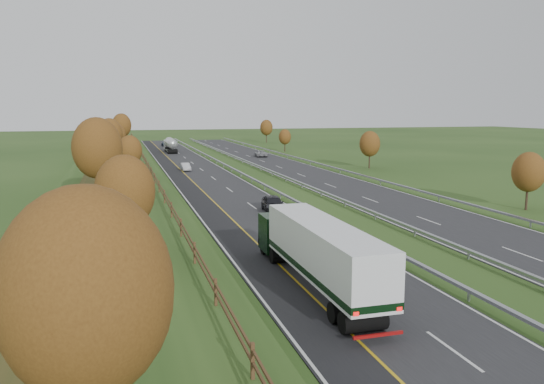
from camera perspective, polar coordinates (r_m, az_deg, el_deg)
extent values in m
plane|color=#274217|center=(77.83, -0.91, 1.29)|extent=(400.00, 400.00, 0.00)
cube|color=#232326|center=(81.04, -7.31, 1.53)|extent=(10.50, 200.00, 0.04)
cube|color=#232326|center=(85.10, 3.74, 1.93)|extent=(10.50, 200.00, 0.04)
cube|color=black|center=(80.56, -9.95, 1.43)|extent=(3.00, 200.00, 0.04)
cube|color=silver|center=(80.43, -10.87, 1.41)|extent=(0.15, 200.00, 0.01)
cube|color=gold|center=(80.73, -8.89, 1.49)|extent=(0.15, 200.00, 0.01)
cube|color=silver|center=(81.95, -3.82, 1.69)|extent=(0.15, 200.00, 0.01)
cube|color=silver|center=(83.53, 0.47, 1.84)|extent=(0.15, 200.00, 0.01)
cube|color=silver|center=(86.93, 6.87, 2.06)|extent=(0.15, 200.00, 0.01)
cube|color=silver|center=(25.03, 18.89, -15.81)|extent=(0.15, 4.00, 0.01)
cube|color=silver|center=(34.84, 7.45, -8.31)|extent=(0.15, 4.00, 0.01)
cube|color=silver|center=(42.26, 25.24, -6.02)|extent=(0.15, 4.00, 0.01)
cube|color=silver|center=(45.70, 1.44, -4.08)|extent=(0.15, 4.00, 0.01)
cube|color=silver|center=(51.58, 16.46, -2.95)|extent=(0.15, 4.00, 0.01)
cube|color=silver|center=(57.02, -2.19, -1.47)|extent=(0.15, 4.00, 0.01)
cube|color=silver|center=(61.84, 10.50, -0.80)|extent=(0.15, 4.00, 0.01)
cube|color=silver|center=(68.57, -4.61, 0.26)|extent=(0.15, 4.00, 0.01)
cube|color=silver|center=(72.63, 6.28, 0.72)|extent=(0.15, 4.00, 0.01)
cube|color=silver|center=(80.26, -6.32, 1.50)|extent=(0.15, 4.00, 0.01)
cube|color=silver|center=(83.75, 3.16, 1.85)|extent=(0.15, 4.00, 0.01)
cube|color=silver|center=(92.02, -7.60, 2.42)|extent=(0.15, 4.00, 0.01)
cube|color=silver|center=(95.08, 0.78, 2.70)|extent=(0.15, 4.00, 0.01)
cube|color=silver|center=(103.84, -8.59, 3.13)|extent=(0.15, 4.00, 0.01)
cube|color=silver|center=(106.56, -1.09, 3.37)|extent=(0.15, 4.00, 0.01)
cube|color=silver|center=(115.70, -9.38, 3.69)|extent=(0.15, 4.00, 0.01)
cube|color=silver|center=(118.15, -2.61, 3.91)|extent=(0.15, 4.00, 0.01)
cube|color=silver|center=(127.58, -10.02, 4.15)|extent=(0.15, 4.00, 0.01)
cube|color=silver|center=(129.81, -3.85, 4.35)|extent=(0.15, 4.00, 0.01)
cube|color=silver|center=(139.49, -10.55, 4.53)|extent=(0.15, 4.00, 0.01)
cube|color=silver|center=(141.52, -4.88, 4.71)|extent=(0.15, 4.00, 0.01)
cube|color=silver|center=(151.40, -11.00, 4.85)|extent=(0.15, 4.00, 0.01)
cube|color=silver|center=(153.28, -5.76, 5.02)|extent=(0.15, 4.00, 0.01)
cube|color=silver|center=(163.33, -11.39, 5.12)|extent=(0.15, 4.00, 0.01)
cube|color=silver|center=(165.08, -6.52, 5.28)|extent=(0.15, 4.00, 0.01)
cube|color=silver|center=(175.27, -11.72, 5.36)|extent=(0.15, 4.00, 0.01)
cube|color=silver|center=(176.90, -7.17, 5.50)|extent=(0.15, 4.00, 0.01)
cube|color=#274217|center=(80.00, -16.57, 1.85)|extent=(12.00, 200.00, 2.00)
cube|color=#353917|center=(79.88, -18.05, 2.89)|extent=(2.20, 180.00, 1.10)
cube|color=#422B19|center=(79.92, -13.39, 3.08)|extent=(0.08, 184.00, 0.10)
cube|color=#422B19|center=(79.88, -13.40, 3.37)|extent=(0.08, 184.00, 0.10)
cube|color=#422B19|center=(17.23, -2.10, -17.70)|extent=(0.12, 0.12, 1.20)
cube|color=#422B19|center=(23.10, -6.07, -10.66)|extent=(0.12, 0.12, 1.20)
cube|color=#422B19|center=(29.23, -8.32, -6.49)|extent=(0.12, 0.12, 1.20)
cube|color=#422B19|center=(35.50, -9.76, -3.78)|extent=(0.12, 0.12, 1.20)
cube|color=#422B19|center=(41.84, -10.76, -1.88)|extent=(0.12, 0.12, 1.20)
cube|color=#422B19|center=(48.22, -11.49, -0.48)|extent=(0.12, 0.12, 1.20)
cube|color=#422B19|center=(54.63, -12.06, 0.59)|extent=(0.12, 0.12, 1.20)
cube|color=#422B19|center=(61.06, -12.50, 1.43)|extent=(0.12, 0.12, 1.20)
cube|color=#422B19|center=(67.50, -12.86, 2.12)|extent=(0.12, 0.12, 1.20)
cube|color=#422B19|center=(73.95, -13.16, 2.68)|extent=(0.12, 0.12, 1.20)
cube|color=#422B19|center=(80.41, -13.41, 3.15)|extent=(0.12, 0.12, 1.20)
cube|color=#422B19|center=(86.88, -13.62, 3.56)|extent=(0.12, 0.12, 1.20)
cube|color=#422B19|center=(93.35, -13.80, 3.90)|extent=(0.12, 0.12, 1.20)
cube|color=#422B19|center=(99.82, -13.96, 4.21)|extent=(0.12, 0.12, 1.20)
cube|color=#422B19|center=(106.30, -14.10, 4.47)|extent=(0.12, 0.12, 1.20)
cube|color=#422B19|center=(112.78, -14.23, 4.71)|extent=(0.12, 0.12, 1.20)
cube|color=#422B19|center=(119.26, -14.34, 4.92)|extent=(0.12, 0.12, 1.20)
cube|color=#422B19|center=(125.75, -14.44, 5.10)|extent=(0.12, 0.12, 1.20)
cube|color=#422B19|center=(132.23, -14.53, 5.27)|extent=(0.12, 0.12, 1.20)
cube|color=#422B19|center=(138.72, -14.61, 5.43)|extent=(0.12, 0.12, 1.20)
cube|color=#422B19|center=(145.21, -14.68, 5.57)|extent=(0.12, 0.12, 1.20)
cube|color=#422B19|center=(151.70, -14.75, 5.69)|extent=(0.12, 0.12, 1.20)
cube|color=#422B19|center=(158.19, -14.81, 5.81)|extent=(0.12, 0.12, 1.20)
cube|color=#422B19|center=(164.68, -14.87, 5.92)|extent=(0.12, 0.12, 1.20)
cube|color=#422B19|center=(171.17, -14.92, 6.02)|extent=(0.12, 0.12, 1.20)
cube|color=#95989D|center=(82.02, -3.38, 2.10)|extent=(0.32, 200.00, 0.18)
cube|color=#95989D|center=(31.16, 20.41, -10.46)|extent=(0.10, 0.14, 0.56)
cube|color=#95989D|center=(36.72, 13.89, -7.22)|extent=(0.10, 0.14, 0.56)
cube|color=#95989D|center=(42.70, 9.20, -4.80)|extent=(0.10, 0.14, 0.56)
cube|color=#95989D|center=(48.96, 5.71, -2.97)|extent=(0.10, 0.14, 0.56)
cube|color=#95989D|center=(55.39, 3.03, -1.55)|extent=(0.10, 0.14, 0.56)
cube|color=#95989D|center=(61.95, 0.91, -0.42)|extent=(0.10, 0.14, 0.56)
cube|color=#95989D|center=(68.59, -0.80, 0.49)|extent=(0.10, 0.14, 0.56)
cube|color=#95989D|center=(75.30, -2.20, 1.24)|extent=(0.10, 0.14, 0.56)
cube|color=#95989D|center=(82.06, -3.38, 1.86)|extent=(0.10, 0.14, 0.56)
cube|color=#95989D|center=(88.86, -4.38, 2.39)|extent=(0.10, 0.14, 0.56)
cube|color=#95989D|center=(95.68, -5.23, 2.84)|extent=(0.10, 0.14, 0.56)
cube|color=#95989D|center=(102.53, -5.97, 3.24)|extent=(0.10, 0.14, 0.56)
cube|color=#95989D|center=(109.40, -6.62, 3.58)|extent=(0.10, 0.14, 0.56)
cube|color=#95989D|center=(116.28, -7.20, 3.88)|extent=(0.10, 0.14, 0.56)
cube|color=#95989D|center=(123.18, -7.71, 4.15)|extent=(0.10, 0.14, 0.56)
cube|color=#95989D|center=(130.08, -8.16, 4.39)|extent=(0.10, 0.14, 0.56)
cube|color=#95989D|center=(137.00, -8.57, 4.60)|extent=(0.10, 0.14, 0.56)
cube|color=#95989D|center=(143.93, -8.94, 4.79)|extent=(0.10, 0.14, 0.56)
cube|color=#95989D|center=(150.86, -9.28, 4.97)|extent=(0.10, 0.14, 0.56)
cube|color=#95989D|center=(157.80, -9.59, 5.13)|extent=(0.10, 0.14, 0.56)
cube|color=#95989D|center=(164.74, -9.87, 5.28)|extent=(0.10, 0.14, 0.56)
cube|color=#95989D|center=(171.69, -10.13, 5.41)|extent=(0.10, 0.14, 0.56)
cube|color=#95989D|center=(178.64, -10.37, 5.54)|extent=(0.10, 0.14, 0.56)
cube|color=#95989D|center=(83.28, 0.05, 2.22)|extent=(0.32, 200.00, 0.18)
cube|color=#95989D|center=(39.46, 20.37, -6.40)|extent=(0.10, 0.14, 0.56)
cube|color=#95989D|center=(45.08, 15.10, -4.27)|extent=(0.10, 0.14, 0.56)
cube|color=#95989D|center=(51.04, 11.04, -2.60)|extent=(0.10, 0.14, 0.56)
cube|color=#95989D|center=(57.24, 7.86, -1.28)|extent=(0.10, 0.14, 0.56)
cube|color=#95989D|center=(63.61, 5.31, -0.21)|extent=(0.10, 0.14, 0.56)
cube|color=#95989D|center=(70.10, 3.23, 0.66)|extent=(0.10, 0.14, 0.56)
cube|color=#95989D|center=(76.68, 1.50, 1.38)|extent=(0.10, 0.14, 0.56)
cube|color=#95989D|center=(83.32, 0.05, 1.98)|extent=(0.10, 0.14, 0.56)
cube|color=#95989D|center=(90.02, -1.19, 2.50)|extent=(0.10, 0.14, 0.56)
cube|color=#95989D|center=(96.76, -2.26, 2.94)|extent=(0.10, 0.14, 0.56)
cube|color=#95989D|center=(103.54, -3.19, 3.33)|extent=(0.10, 0.14, 0.56)
cube|color=#95989D|center=(110.35, -4.01, 3.66)|extent=(0.10, 0.14, 0.56)
cube|color=#95989D|center=(117.17, -4.73, 3.96)|extent=(0.10, 0.14, 0.56)
cube|color=#95989D|center=(124.02, -5.37, 4.22)|extent=(0.10, 0.14, 0.56)
cube|color=#95989D|center=(130.88, -5.94, 4.46)|extent=(0.10, 0.14, 0.56)
cube|color=#95989D|center=(137.76, -6.46, 4.67)|extent=(0.10, 0.14, 0.56)
cube|color=#95989D|center=(144.65, -6.93, 4.86)|extent=(0.10, 0.14, 0.56)
cube|color=#95989D|center=(151.55, -7.36, 5.03)|extent=(0.10, 0.14, 0.56)
cube|color=#95989D|center=(158.45, -7.75, 5.19)|extent=(0.10, 0.14, 0.56)
cube|color=#95989D|center=(165.37, -8.11, 5.33)|extent=(0.10, 0.14, 0.56)
cube|color=#95989D|center=(172.29, -8.43, 5.47)|extent=(0.10, 0.14, 0.56)
cube|color=#95989D|center=(179.22, -8.74, 5.59)|extent=(0.10, 0.14, 0.56)
cube|color=#95989D|center=(87.16, 7.33, 2.44)|extent=(0.32, 200.00, 0.18)
cube|color=#95989D|center=(51.90, 26.05, -3.16)|extent=(0.10, 0.14, 0.56)
cube|color=#95989D|center=(62.75, 17.51, -0.72)|extent=(0.10, 0.14, 0.56)
cube|color=#95989D|center=(74.66, 11.59, 1.00)|extent=(0.10, 0.14, 0.56)
cube|color=#95989D|center=(87.20, 7.33, 2.22)|extent=(0.10, 0.14, 0.56)
cube|color=#95989D|center=(100.12, 4.15, 3.13)|extent=(0.10, 0.14, 0.56)
cube|color=#95989D|center=(113.30, 1.70, 3.82)|extent=(0.10, 0.14, 0.56)
cube|color=#95989D|center=(126.66, -0.24, 4.36)|extent=(0.10, 0.14, 0.56)
cube|color=#95989D|center=(140.14, -1.81, 4.79)|extent=(0.10, 0.14, 0.56)
cube|color=#95989D|center=(153.71, -3.10, 5.14)|extent=(0.10, 0.14, 0.56)
cube|color=#95989D|center=(167.36, -4.19, 5.44)|extent=(0.10, 0.14, 0.56)
cube|color=#95989D|center=(181.06, -5.11, 5.69)|extent=(0.10, 0.14, 0.56)
ellipsoid|color=#573213|center=(12.11, -19.37, -10.14)|extent=(3.72, 3.72, 4.65)
cylinder|color=#2D2116|center=(30.30, -15.33, -4.97)|extent=(0.24, 0.24, 2.43)
ellipsoid|color=#573213|center=(29.79, -15.54, 0.03)|extent=(3.24, 3.24, 4.05)
cylinder|color=#2D2116|center=(47.97, -18.09, 0.38)|extent=(0.24, 0.24, 3.15)
ellipsoid|color=#573213|center=(47.60, -18.29, 4.51)|extent=(4.20, 4.20, 5.25)
cylinder|color=#2D2116|center=(65.87, -14.97, 2.29)|extent=(0.24, 0.24, 2.16)
ellipsoid|color=#573213|center=(65.65, -15.05, 4.35)|extent=(2.88, 2.88, 3.60)
cylinder|color=#2D2116|center=(83.75, -16.97, 3.81)|extent=(0.24, 0.24, 2.88)
ellipsoid|color=#573213|center=(83.55, -17.07, 5.97)|extent=(3.84, 3.84, 4.80)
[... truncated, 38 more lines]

